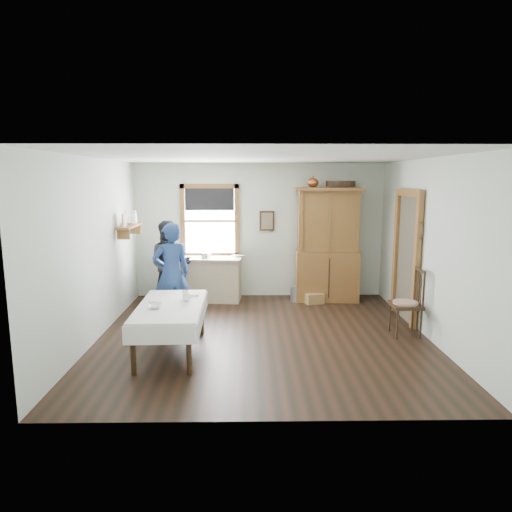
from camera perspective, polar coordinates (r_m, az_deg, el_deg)
name	(u,v)px	position (r m, az deg, el deg)	size (l,w,h in m)	color
room	(263,249)	(6.79, 0.92, 0.82)	(5.01, 5.01, 2.70)	black
window	(210,217)	(9.24, -5.79, 4.88)	(1.18, 0.07, 1.48)	white
doorway	(407,252)	(8.10, 18.35, 0.43)	(0.09, 1.14, 2.22)	#4D4537
wall_shelf	(130,225)	(8.56, -15.51, 3.81)	(0.24, 1.00, 0.44)	brown
framed_picture	(267,221)	(9.21, 1.38, 4.41)	(0.30, 0.04, 0.40)	#352212
rug_beater	(421,223)	(7.52, 19.89, 3.95)	(0.27, 0.27, 0.01)	black
work_counter	(203,279)	(9.08, -6.62, -2.86)	(1.52, 0.57, 0.87)	tan
china_hutch	(327,245)	(9.06, 8.92, 1.43)	(1.31, 0.62, 2.23)	brown
dining_table	(171,329)	(6.50, -10.55, -8.90)	(0.90, 1.71, 0.68)	white
spindle_chair	(406,302)	(7.39, 18.25, -5.48)	(0.48, 0.48, 1.05)	#352212
pail	(297,294)	(9.07, 5.15, -4.76)	(0.26, 0.26, 0.28)	#9DA0A5
wicker_basket	(314,298)	(8.95, 7.25, -5.26)	(0.34, 0.24, 0.20)	#AC894E
woman_blue	(172,277)	(7.65, -10.50, -2.64)	(0.57, 0.38, 1.57)	navy
figure_dark	(170,268)	(8.62, -10.65, -1.46)	(0.73, 0.57, 1.51)	black
table_cup_a	(187,298)	(6.54, -8.65, -5.16)	(0.12, 0.12, 0.10)	white
table_cup_b	(185,294)	(6.75, -8.85, -4.69)	(0.11, 0.11, 0.10)	white
table_bowl	(155,306)	(6.26, -12.49, -6.17)	(0.20, 0.20, 0.05)	white
counter_book	(234,256)	(9.03, -2.82, -0.01)	(0.17, 0.22, 0.02)	#70624A
counter_bowl	(207,255)	(9.09, -6.20, 0.12)	(0.18, 0.18, 0.06)	white
shelf_bowl	(130,223)	(8.57, -15.50, 3.98)	(0.22, 0.22, 0.05)	white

